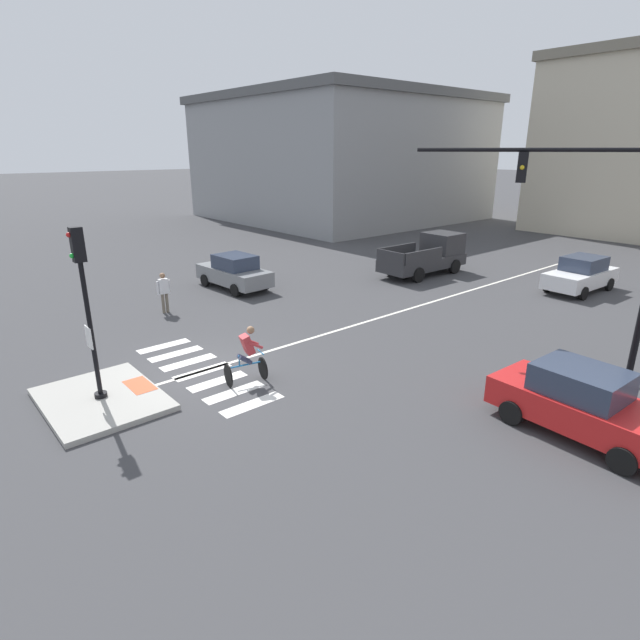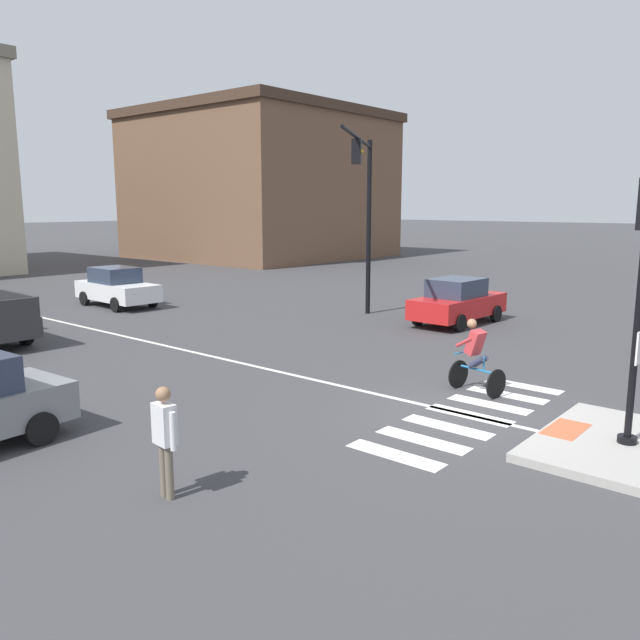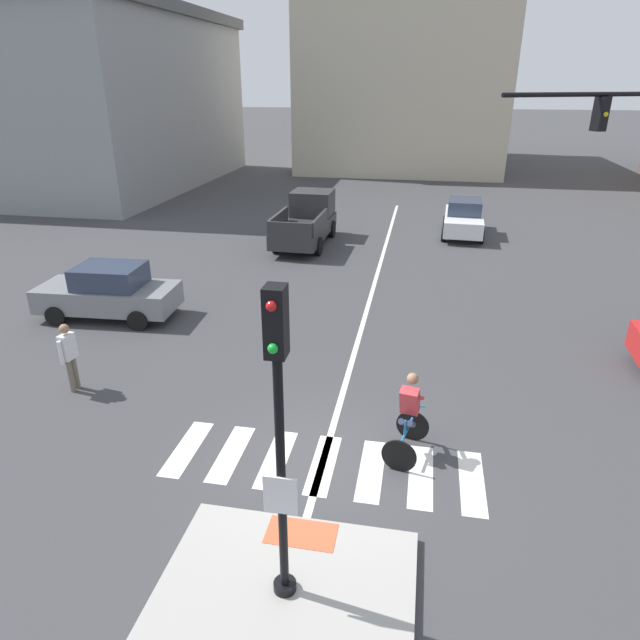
# 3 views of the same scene
# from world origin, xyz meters

# --- Properties ---
(ground_plane) EXTENTS (300.00, 300.00, 0.00)m
(ground_plane) POSITION_xyz_m (0.00, 0.00, 0.00)
(ground_plane) COLOR #3D3D3F
(traffic_island) EXTENTS (3.58, 2.79, 0.15)m
(traffic_island) POSITION_xyz_m (0.00, -3.02, 0.07)
(traffic_island) COLOR #A3A099
(traffic_island) RESTS_ON ground
(tactile_pad_front) EXTENTS (1.10, 0.60, 0.01)m
(tactile_pad_front) POSITION_xyz_m (0.00, -1.98, 0.15)
(tactile_pad_front) COLOR #DB5B38
(tactile_pad_front) RESTS_ON traffic_island
(signal_pole) EXTENTS (0.44, 0.38, 4.48)m
(signal_pole) POSITION_xyz_m (0.00, -3.03, 2.85)
(signal_pole) COLOR black
(signal_pole) RESTS_ON traffic_island
(crosswalk_stripe_a) EXTENTS (0.44, 1.80, 0.01)m
(crosswalk_stripe_a) POSITION_xyz_m (-2.73, -0.05, 0.00)
(crosswalk_stripe_a) COLOR silver
(crosswalk_stripe_a) RESTS_ON ground
(crosswalk_stripe_b) EXTENTS (0.44, 1.80, 0.01)m
(crosswalk_stripe_b) POSITION_xyz_m (-1.82, -0.05, 0.00)
(crosswalk_stripe_b) COLOR silver
(crosswalk_stripe_b) RESTS_ON ground
(crosswalk_stripe_c) EXTENTS (0.44, 1.80, 0.01)m
(crosswalk_stripe_c) POSITION_xyz_m (-0.91, -0.05, 0.00)
(crosswalk_stripe_c) COLOR silver
(crosswalk_stripe_c) RESTS_ON ground
(crosswalk_stripe_d) EXTENTS (0.44, 1.80, 0.01)m
(crosswalk_stripe_d) POSITION_xyz_m (0.00, -0.05, 0.00)
(crosswalk_stripe_d) COLOR silver
(crosswalk_stripe_d) RESTS_ON ground
(crosswalk_stripe_e) EXTENTS (0.44, 1.80, 0.01)m
(crosswalk_stripe_e) POSITION_xyz_m (0.91, -0.05, 0.00)
(crosswalk_stripe_e) COLOR silver
(crosswalk_stripe_e) RESTS_ON ground
(crosswalk_stripe_f) EXTENTS (0.44, 1.80, 0.01)m
(crosswalk_stripe_f) POSITION_xyz_m (1.82, -0.05, 0.00)
(crosswalk_stripe_f) COLOR silver
(crosswalk_stripe_f) RESTS_ON ground
(crosswalk_stripe_g) EXTENTS (0.44, 1.80, 0.01)m
(crosswalk_stripe_g) POSITION_xyz_m (2.73, -0.05, 0.00)
(crosswalk_stripe_g) COLOR silver
(crosswalk_stripe_g) RESTS_ON ground
(lane_centre_line) EXTENTS (0.14, 28.00, 0.01)m
(lane_centre_line) POSITION_xyz_m (-0.02, 10.00, 0.00)
(lane_centre_line) COLOR silver
(lane_centre_line) RESTS_ON ground
(traffic_light_mast) EXTENTS (5.71, 3.20, 6.60)m
(traffic_light_mast) POSITION_xyz_m (7.52, 8.11, 4.43)
(traffic_light_mast) COLOR black
(traffic_light_mast) RESTS_ON ground
(building_corner_left) EXTENTS (21.86, 21.39, 11.04)m
(building_corner_left) POSITION_xyz_m (-24.39, 28.02, 5.54)
(building_corner_left) COLOR gray
(building_corner_left) RESTS_ON ground
(car_red_cross_right) EXTENTS (4.17, 1.98, 1.64)m
(car_red_cross_right) POSITION_xyz_m (8.92, 4.98, 0.81)
(car_red_cross_right) COLOR red
(car_red_cross_right) RESTS_ON ground
(car_grey_cross_left) EXTENTS (4.19, 2.02, 1.64)m
(car_grey_cross_left) POSITION_xyz_m (-7.63, 5.77, 0.81)
(car_grey_cross_left) COLOR slate
(car_grey_cross_left) RESTS_ON ground
(car_white_eastbound_distant) EXTENTS (1.99, 4.17, 1.64)m
(car_white_eastbound_distant) POSITION_xyz_m (3.36, 17.84, 0.81)
(car_white_eastbound_distant) COLOR white
(car_white_eastbound_distant) RESTS_ON ground
(pickup_truck_charcoal_westbound_distant) EXTENTS (2.15, 5.14, 2.08)m
(pickup_truck_charcoal_westbound_distant) POSITION_xyz_m (-3.53, 15.29, 0.98)
(pickup_truck_charcoal_westbound_distant) COLOR #2D2D30
(pickup_truck_charcoal_westbound_distant) RESTS_ON ground
(cyclist) EXTENTS (0.87, 1.20, 1.68)m
(cyclist) POSITION_xyz_m (1.52, 0.61, 0.87)
(cyclist) COLOR black
(cyclist) RESTS_ON ground
(pedestrian_at_curb_left) EXTENTS (0.26, 0.55, 1.67)m
(pedestrian_at_curb_left) POSITION_xyz_m (-6.19, 1.60, 0.98)
(pedestrian_at_curb_left) COLOR #6B6051
(pedestrian_at_curb_left) RESTS_ON ground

